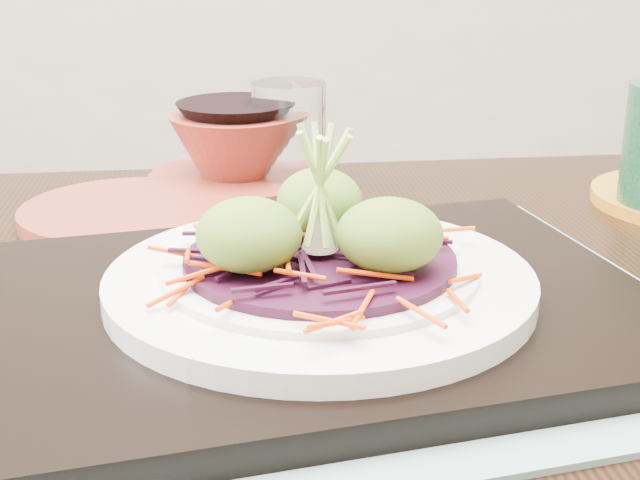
{
  "coord_description": "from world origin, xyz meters",
  "views": [
    {
      "loc": [
        0.06,
        -0.71,
        0.93
      ],
      "look_at": [
        0.06,
        -0.15,
        0.73
      ],
      "focal_mm": 50.0,
      "sensor_mm": 36.0,
      "label": 1
    }
  ],
  "objects_px": {
    "dining_table": "(351,394)",
    "white_plate": "(320,280)",
    "terracotta_side_plate": "(129,213)",
    "terracotta_bowl_set": "(236,154)",
    "serving_tray": "(320,307)",
    "water_glass": "(289,135)"
  },
  "relations": [
    {
      "from": "water_glass",
      "to": "terracotta_bowl_set",
      "type": "bearing_deg",
      "value": -178.21
    },
    {
      "from": "terracotta_bowl_set",
      "to": "white_plate",
      "type": "bearing_deg",
      "value": -75.59
    },
    {
      "from": "dining_table",
      "to": "terracotta_side_plate",
      "type": "height_order",
      "value": "terracotta_side_plate"
    },
    {
      "from": "serving_tray",
      "to": "terracotta_side_plate",
      "type": "bearing_deg",
      "value": 111.78
    },
    {
      "from": "dining_table",
      "to": "terracotta_side_plate",
      "type": "bearing_deg",
      "value": 134.33
    },
    {
      "from": "dining_table",
      "to": "terracotta_bowl_set",
      "type": "bearing_deg",
      "value": 105.05
    },
    {
      "from": "terracotta_bowl_set",
      "to": "dining_table",
      "type": "bearing_deg",
      "value": -67.74
    },
    {
      "from": "white_plate",
      "to": "terracotta_bowl_set",
      "type": "relative_size",
      "value": 1.28
    },
    {
      "from": "dining_table",
      "to": "white_plate",
      "type": "height_order",
      "value": "white_plate"
    },
    {
      "from": "white_plate",
      "to": "terracotta_bowl_set",
      "type": "height_order",
      "value": "terracotta_bowl_set"
    },
    {
      "from": "serving_tray",
      "to": "terracotta_side_plate",
      "type": "distance_m",
      "value": 0.28
    },
    {
      "from": "terracotta_side_plate",
      "to": "terracotta_bowl_set",
      "type": "relative_size",
      "value": 0.88
    },
    {
      "from": "dining_table",
      "to": "serving_tray",
      "type": "relative_size",
      "value": 2.68
    },
    {
      "from": "terracotta_side_plate",
      "to": "water_glass",
      "type": "xyz_separation_m",
      "value": [
        0.14,
        0.11,
        0.05
      ]
    },
    {
      "from": "serving_tray",
      "to": "white_plate",
      "type": "relative_size",
      "value": 1.54
    },
    {
      "from": "serving_tray",
      "to": "white_plate",
      "type": "distance_m",
      "value": 0.02
    },
    {
      "from": "dining_table",
      "to": "serving_tray",
      "type": "height_order",
      "value": "serving_tray"
    },
    {
      "from": "dining_table",
      "to": "white_plate",
      "type": "bearing_deg",
      "value": -116.57
    },
    {
      "from": "dining_table",
      "to": "terracotta_bowl_set",
      "type": "xyz_separation_m",
      "value": [
        -0.11,
        0.27,
        0.12
      ]
    },
    {
      "from": "terracotta_bowl_set",
      "to": "terracotta_side_plate",
      "type": "bearing_deg",
      "value": -128.33
    },
    {
      "from": "serving_tray",
      "to": "dining_table",
      "type": "bearing_deg",
      "value": 54.57
    },
    {
      "from": "dining_table",
      "to": "white_plate",
      "type": "xyz_separation_m",
      "value": [
        -0.02,
        -0.07,
        0.12
      ]
    }
  ]
}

